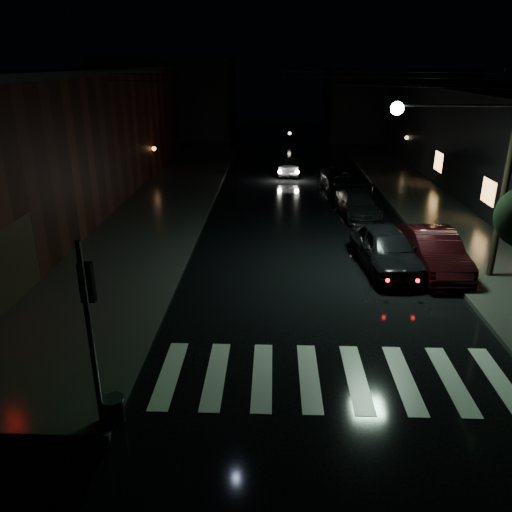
# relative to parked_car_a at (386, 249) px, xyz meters

# --- Properties ---
(ground) EXTENTS (120.00, 120.00, 0.00)m
(ground) POSITION_rel_parked_car_a_xyz_m (-5.80, -7.84, -0.82)
(ground) COLOR black
(ground) RESTS_ON ground
(sidewalk_left) EXTENTS (6.00, 44.00, 0.15)m
(sidewalk_left) POSITION_rel_parked_car_a_xyz_m (-10.80, 6.16, -0.75)
(sidewalk_left) COLOR #282826
(sidewalk_left) RESTS_ON ground
(sidewalk_right) EXTENTS (4.00, 44.00, 0.15)m
(sidewalk_right) POSITION_rel_parked_car_a_xyz_m (4.20, 6.16, -0.75)
(sidewalk_right) COLOR #282826
(sidewalk_right) RESTS_ON ground
(building_left) EXTENTS (10.00, 36.00, 7.00)m
(building_left) POSITION_rel_parked_car_a_xyz_m (-17.80, 8.16, 2.68)
(building_left) COLOR black
(building_left) RESTS_ON ground
(building_far_left) EXTENTS (14.00, 10.00, 8.00)m
(building_far_left) POSITION_rel_parked_car_a_xyz_m (-15.80, 37.16, 3.18)
(building_far_left) COLOR black
(building_far_left) RESTS_ON ground
(building_far_right) EXTENTS (14.00, 10.00, 7.00)m
(building_far_right) POSITION_rel_parked_car_a_xyz_m (8.20, 37.16, 2.68)
(building_far_right) COLOR black
(building_far_right) RESTS_ON ground
(crosswalk) EXTENTS (9.00, 3.00, 0.01)m
(crosswalk) POSITION_rel_parked_car_a_xyz_m (-2.80, -7.34, -0.82)
(crosswalk) COLOR beige
(crosswalk) RESTS_ON ground
(signal_pole_corner) EXTENTS (0.68, 0.61, 4.20)m
(signal_pole_corner) POSITION_rel_parked_car_a_xyz_m (-7.94, -9.30, 0.72)
(signal_pole_corner) COLOR slate
(signal_pole_corner) RESTS_ON ground
(utility_pole) EXTENTS (4.92, 0.44, 8.00)m
(utility_pole) POSITION_rel_parked_car_a_xyz_m (3.03, -0.84, 3.78)
(utility_pole) COLOR black
(utility_pole) RESTS_ON ground
(parked_car_a) EXTENTS (2.43, 5.00, 1.64)m
(parked_car_a) POSITION_rel_parked_car_a_xyz_m (0.00, 0.00, 0.00)
(parked_car_a) COLOR black
(parked_car_a) RESTS_ON ground
(parked_car_b) EXTENTS (1.80, 4.80, 1.57)m
(parked_car_b) POSITION_rel_parked_car_a_xyz_m (1.80, -0.06, -0.04)
(parked_car_b) COLOR black
(parked_car_b) RESTS_ON ground
(parked_car_c) EXTENTS (2.19, 4.58, 1.29)m
(parked_car_c) POSITION_rel_parked_car_a_xyz_m (0.00, 7.18, -0.18)
(parked_car_c) COLOR black
(parked_car_c) RESTS_ON ground
(parked_car_d) EXTENTS (2.71, 5.63, 1.55)m
(parked_car_d) POSITION_rel_parked_car_a_xyz_m (0.06, 12.12, -0.05)
(parked_car_d) COLOR black
(parked_car_d) RESTS_ON ground
(oncoming_car) EXTENTS (1.49, 3.90, 1.27)m
(oncoming_car) POSITION_rel_parked_car_a_xyz_m (-3.27, 17.46, -0.19)
(oncoming_car) COLOR black
(oncoming_car) RESTS_ON ground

